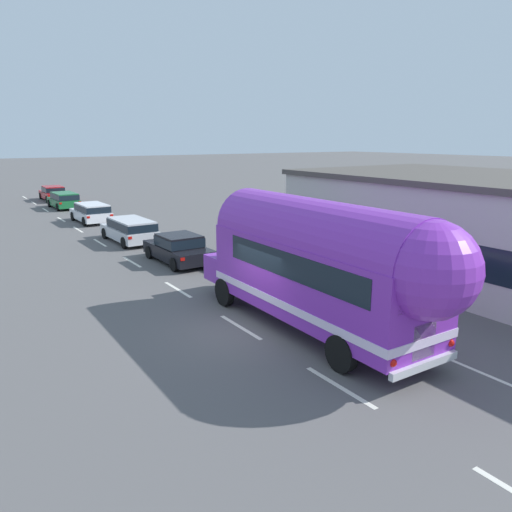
{
  "coord_description": "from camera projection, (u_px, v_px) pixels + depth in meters",
  "views": [
    {
      "loc": [
        -7.64,
        -12.3,
        5.88
      ],
      "look_at": [
        1.73,
        1.98,
        1.76
      ],
      "focal_mm": 34.45,
      "sensor_mm": 36.0,
      "label": 1
    }
  ],
  "objects": [
    {
      "name": "car_fourth",
      "position": [
        64.0,
        199.0,
        41.75
      ],
      "size": [
        2.0,
        4.4,
        1.37
      ],
      "color": "#196633",
      "rests_on": "ground"
    },
    {
      "name": "painted_bus",
      "position": [
        324.0,
        262.0,
        14.51
      ],
      "size": [
        2.67,
        10.68,
        4.12
      ],
      "color": "purple",
      "rests_on": "ground"
    },
    {
      "name": "car_fifth",
      "position": [
        53.0,
        193.0,
        47.19
      ],
      "size": [
        2.0,
        4.83,
        1.37
      ],
      "color": "#A5191E",
      "rests_on": "ground"
    },
    {
      "name": "car_third",
      "position": [
        92.0,
        211.0,
        34.82
      ],
      "size": [
        2.04,
        4.38,
        1.37
      ],
      "color": "white",
      "rests_on": "ground"
    },
    {
      "name": "ground_plane",
      "position": [
        245.0,
        330.0,
        15.45
      ],
      "size": [
        300.0,
        300.0,
        0.0
      ],
      "primitive_type": "plane",
      "color": "#565454"
    },
    {
      "name": "roadside_building",
      "position": [
        510.0,
        230.0,
        20.34
      ],
      "size": [
        9.92,
        18.52,
        4.34
      ],
      "color": "beige",
      "rests_on": "ground"
    },
    {
      "name": "car_second",
      "position": [
        130.0,
        229.0,
        28.21
      ],
      "size": [
        2.11,
        4.78,
        1.37
      ],
      "color": "silver",
      "rests_on": "ground"
    },
    {
      "name": "lane_markings",
      "position": [
        163.0,
        248.0,
        26.87
      ],
      "size": [
        3.68,
        80.0,
        0.01
      ],
      "color": "silver",
      "rests_on": "ground"
    },
    {
      "name": "car_lead",
      "position": [
        179.0,
        247.0,
        23.67
      ],
      "size": [
        2.06,
        4.41,
        1.37
      ],
      "color": "black",
      "rests_on": "ground"
    }
  ]
}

